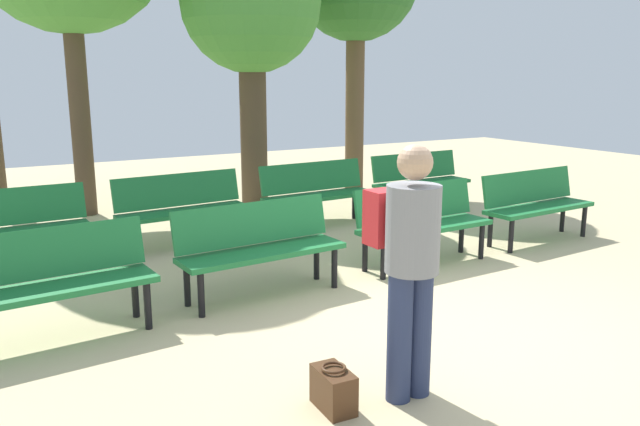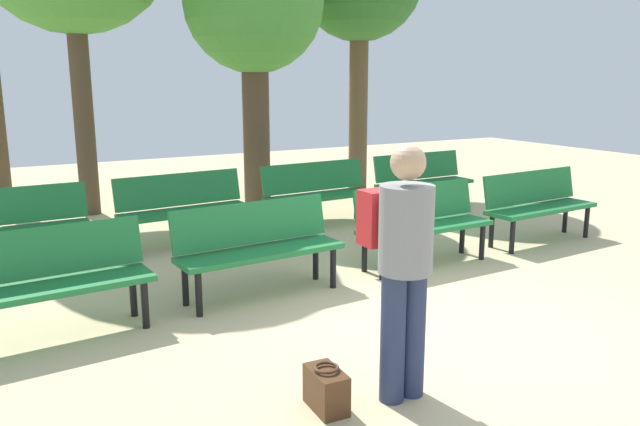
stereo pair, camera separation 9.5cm
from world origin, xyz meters
The scene contains 12 objects.
ground_plane centered at (0.00, 0.00, 0.00)m, with size 24.00×24.00×0.00m, color #CCB789.
bench_r0_c0 centered at (-2.92, 1.43, 0.50)m, with size 1.63×0.59×0.87m.
bench_r0_c1 centered at (-1.05, 1.55, 0.50)m, with size 1.63×0.58×0.87m.
bench_r0_c2 centered at (0.92, 1.60, 0.50)m, with size 1.62×0.54×0.87m.
bench_r0_c3 centered at (2.79, 1.67, 0.50)m, with size 1.63×0.57×0.87m.
bench_r1_c0 centered at (-3.04, 3.55, 0.50)m, with size 1.61×0.52×0.87m.
bench_r1_c1 centered at (-1.13, 3.64, 0.50)m, with size 1.63×0.60×0.87m.
bench_r1_c2 centered at (0.80, 3.73, 0.50)m, with size 1.62×0.56×0.87m.
bench_r1_c3 centered at (2.70, 3.86, 0.50)m, with size 1.61×0.53×0.87m.
tree_1 centered at (0.59, 5.33, 3.03)m, with size 2.10×2.10×4.17m.
visitor_with_backpack centered at (-1.04, -0.69, 0.94)m, with size 0.34×0.52×1.65m.
handbag centered at (-1.55, -0.62, 0.13)m, with size 0.20×0.33×0.29m.
Camera 1 is at (-3.42, -3.71, 2.06)m, focal length 35.47 mm.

